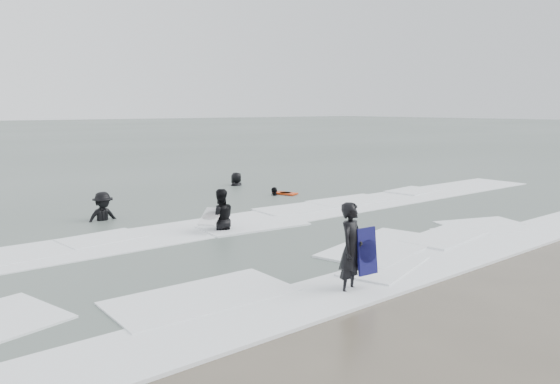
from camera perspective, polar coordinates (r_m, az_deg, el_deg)
ground at (r=13.87m, az=13.11°, el=-6.99°), size 320.00×320.00×0.00m
surfer_centre at (r=11.38m, az=7.38°, el=-10.35°), size 0.80×0.66×1.88m
surfer_wading at (r=16.57m, az=-6.23°, el=-4.21°), size 1.09×0.96×1.88m
surfer_breaker at (r=18.79m, az=-17.95°, el=-3.04°), size 1.23×0.75×1.86m
surfer_right_near at (r=23.02m, az=-0.60°, el=-0.48°), size 0.91×0.92×1.56m
surfer_right_far at (r=25.99m, az=-4.57°, el=0.57°), size 1.00×0.75×1.83m
surf_foam at (r=16.32m, az=2.86°, el=-4.23°), size 30.03×9.06×0.09m
bodyboards at (r=16.84m, az=-0.14°, el=-2.21°), size 7.18×11.13×1.25m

